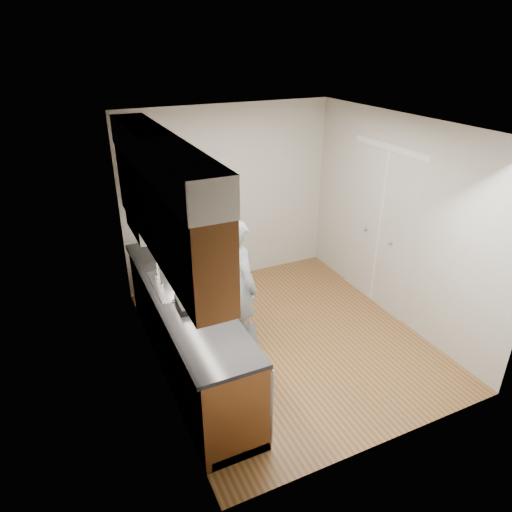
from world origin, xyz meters
The scene contains 15 objects.
floor centered at (0.00, 0.00, 0.00)m, with size 3.50×3.50×0.00m, color #8D5F35.
ceiling centered at (0.00, 0.00, 2.50)m, with size 3.50×3.50×0.00m, color white.
wall_left centered at (-1.50, 0.00, 1.25)m, with size 0.02×3.50×2.50m, color #B9B8AE.
wall_right centered at (1.50, 0.00, 1.25)m, with size 0.02×3.50×2.50m, color #B9B8AE.
wall_back centered at (0.00, 1.75, 1.25)m, with size 3.00×0.02×2.50m, color #B9B8AE.
counter centered at (-1.20, 0.00, 0.49)m, with size 0.64×2.80×1.30m.
upper_cabinets centered at (-1.33, 0.05, 1.95)m, with size 0.47×2.80×1.21m.
closet_door centered at (1.49, 0.30, 1.02)m, with size 0.02×1.22×2.05m, color white.
floor_mat centered at (-0.56, 0.13, 0.01)m, with size 0.46×0.78×0.01m, color #59595B.
person centered at (-0.56, 0.13, 0.90)m, with size 0.62×0.42×1.77m, color #8699A4.
soap_bottle_a centered at (-1.16, 0.77, 1.06)m, with size 0.09×0.09×0.24m, color silver.
soap_bottle_b centered at (-1.16, 0.73, 1.03)m, with size 0.08×0.08×0.18m, color silver.
soda_can centered at (-1.17, 0.51, 1.01)m, with size 0.07×0.07×0.14m, color #A22D1B.
steel_can centered at (-0.95, 0.61, 1.00)m, with size 0.07×0.07×0.12m, color #A5A5AA.
dish_rack centered at (-1.14, -0.29, 0.97)m, with size 0.40×0.34×0.06m, color black.
Camera 1 is at (-2.23, -3.93, 3.27)m, focal length 32.00 mm.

